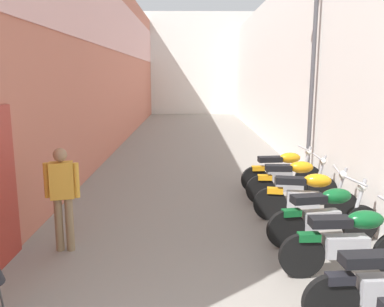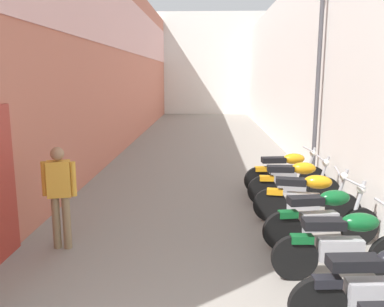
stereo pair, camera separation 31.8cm
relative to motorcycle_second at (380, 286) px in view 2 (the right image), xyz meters
The scene contains 12 objects.
ground_plane 9.15m from the motorcycle_second, 101.85° to the left, with size 41.91×41.91×0.00m, color gray.
building_left 12.22m from the motorcycle_second, 114.15° to the left, with size 0.45×25.91×6.17m.
building_right 11.22m from the motorcycle_second, 84.05° to the left, with size 0.45×25.91×5.52m.
building_far_end 25.13m from the motorcycle_second, 94.31° to the left, with size 8.63×2.00×6.74m, color silver.
motorcycle_second is the anchor object (origin of this frame).
motorcycle_third 1.06m from the motorcycle_second, 90.00° to the left, with size 1.85×0.58×1.04m.
motorcycle_fourth 2.07m from the motorcycle_second, 90.00° to the left, with size 1.84×0.58×1.04m.
motorcycle_fifth 3.06m from the motorcycle_second, 90.00° to the left, with size 1.83×0.58×1.04m.
motorcycle_sixth 4.09m from the motorcycle_second, 90.00° to the left, with size 1.85×0.58×1.04m.
motorcycle_seventh 5.00m from the motorcycle_second, 90.00° to the left, with size 1.85×0.58×1.04m.
pedestrian_mid_alley 4.41m from the motorcycle_second, 154.41° to the left, with size 0.52×0.28×1.57m.
street_lamp 6.24m from the motorcycle_second, 83.03° to the left, with size 0.79×0.18×4.86m.
Camera 2 is at (0.10, -1.82, 2.60)m, focal length 37.78 mm.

